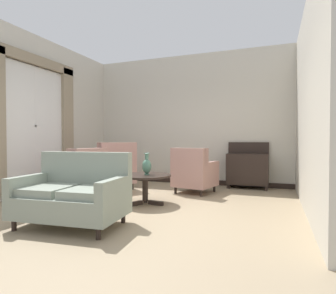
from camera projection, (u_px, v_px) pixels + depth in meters
ground at (132, 210)px, 4.50m from camera, size 8.67×8.67×0.00m
wall_back at (188, 119)px, 7.35m from camera, size 5.37×0.08×3.33m
wall_left at (47, 116)px, 6.26m from camera, size 0.08×4.33×3.33m
wall_right at (308, 105)px, 4.40m from camera, size 0.08×4.33×3.33m
baseboard_back at (187, 181)px, 7.34m from camera, size 5.21×0.03×0.12m
window_with_curtains at (36, 118)px, 5.84m from camera, size 0.12×2.14×2.73m
coffee_table at (145, 180)px, 4.97m from camera, size 0.91×0.91×0.51m
porcelain_vase at (147, 166)px, 4.94m from camera, size 0.16×0.16×0.38m
settee at (74, 195)px, 3.70m from camera, size 1.43×0.96×0.96m
armchair_near_sideboard at (114, 170)px, 6.42m from camera, size 1.19×1.18×1.07m
armchair_near_window at (194, 173)px, 5.98m from camera, size 0.91×0.95×0.96m
armchair_back_corner at (79, 177)px, 5.40m from camera, size 0.96×0.90×0.97m
sideboard at (247, 168)px, 6.56m from camera, size 0.94×0.43×1.08m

